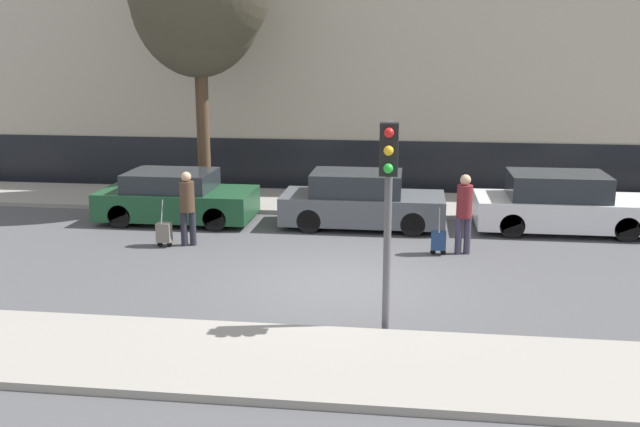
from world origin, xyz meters
The scene contains 11 objects.
ground_plane centered at (0.00, 0.00, 0.00)m, with size 80.00×80.00×0.00m, color #4C4C4F.
sidewalk_near centered at (0.00, -3.75, 0.06)m, with size 28.00×2.50×0.12m.
sidewalk_far centered at (0.00, 7.00, 0.06)m, with size 28.00×3.00×0.12m.
parked_car_0 centered at (-4.73, 4.45, 0.63)m, with size 3.98×1.91×1.33m.
parked_car_1 centered at (0.11, 4.49, 0.66)m, with size 4.09×1.75×1.41m.
parked_car_2 centered at (5.05, 4.70, 0.68)m, with size 4.24×1.86×1.45m.
pedestrian_left centered at (-3.71, 2.23, 0.98)m, with size 0.34×0.34×1.73m.
trolley_left centered at (-4.22, 2.03, 0.34)m, with size 0.34×0.29×1.11m.
pedestrian_right centered at (2.52, 2.34, 1.02)m, with size 0.34×0.34×1.78m.
trolley_right centered at (1.98, 2.21, 0.32)m, with size 0.34×0.29×1.07m.
traffic_light centered at (1.00, -2.37, 2.42)m, with size 0.28×0.47×3.38m.
Camera 1 is at (1.34, -13.11, 4.49)m, focal length 40.00 mm.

